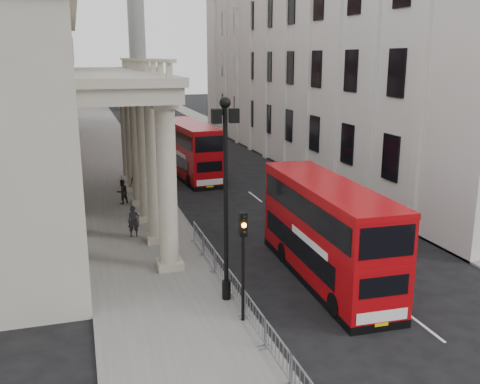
{
  "coord_description": "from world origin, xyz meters",
  "views": [
    {
      "loc": [
        -6.01,
        -15.8,
        9.91
      ],
      "look_at": [
        1.92,
        10.35,
        2.99
      ],
      "focal_mm": 40.0,
      "sensor_mm": 36.0,
      "label": 1
    }
  ],
  "objects_px": {
    "lamp_post_south": "(226,187)",
    "lamp_post_north": "(137,111)",
    "bus_near": "(326,229)",
    "pedestrian_a": "(134,221)",
    "lamp_post_mid": "(163,133)",
    "traffic_light": "(243,247)",
    "monument_column": "(136,24)",
    "bus_far": "(190,149)",
    "pedestrian_b": "(122,192)",
    "pedestrian_c": "(137,180)"
  },
  "relations": [
    {
      "from": "lamp_post_south",
      "to": "lamp_post_north",
      "type": "relative_size",
      "value": 1.0
    },
    {
      "from": "bus_near",
      "to": "pedestrian_a",
      "type": "height_order",
      "value": "bus_near"
    },
    {
      "from": "lamp_post_mid",
      "to": "pedestrian_a",
      "type": "relative_size",
      "value": 4.76
    },
    {
      "from": "lamp_post_south",
      "to": "traffic_light",
      "type": "distance_m",
      "value": 2.71
    },
    {
      "from": "monument_column",
      "to": "bus_far",
      "type": "bearing_deg",
      "value": -92.79
    },
    {
      "from": "traffic_light",
      "to": "monument_column",
      "type": "bearing_deg",
      "value": 85.87
    },
    {
      "from": "traffic_light",
      "to": "bus_near",
      "type": "xyz_separation_m",
      "value": [
        4.87,
        3.04,
        -0.75
      ]
    },
    {
      "from": "lamp_post_north",
      "to": "bus_far",
      "type": "distance_m",
      "value": 9.09
    },
    {
      "from": "lamp_post_south",
      "to": "pedestrian_a",
      "type": "relative_size",
      "value": 4.76
    },
    {
      "from": "monument_column",
      "to": "lamp_post_north",
      "type": "distance_m",
      "value": 57.46
    },
    {
      "from": "lamp_post_south",
      "to": "pedestrian_b",
      "type": "height_order",
      "value": "lamp_post_south"
    },
    {
      "from": "monument_column",
      "to": "lamp_post_south",
      "type": "distance_m",
      "value": 88.94
    },
    {
      "from": "monument_column",
      "to": "pedestrian_b",
      "type": "height_order",
      "value": "monument_column"
    },
    {
      "from": "monument_column",
      "to": "lamp_post_south",
      "type": "height_order",
      "value": "monument_column"
    },
    {
      "from": "pedestrian_b",
      "to": "monument_column",
      "type": "bearing_deg",
      "value": -128.51
    },
    {
      "from": "bus_near",
      "to": "lamp_post_south",
      "type": "bearing_deg",
      "value": -166.48
    },
    {
      "from": "lamp_post_north",
      "to": "pedestrian_b",
      "type": "distance_m",
      "value": 16.33
    },
    {
      "from": "pedestrian_b",
      "to": "traffic_light",
      "type": "bearing_deg",
      "value": 68.13
    },
    {
      "from": "monument_column",
      "to": "bus_near",
      "type": "height_order",
      "value": "monument_column"
    },
    {
      "from": "bus_far",
      "to": "pedestrian_c",
      "type": "height_order",
      "value": "bus_far"
    },
    {
      "from": "bus_far",
      "to": "lamp_post_south",
      "type": "bearing_deg",
      "value": -102.62
    },
    {
      "from": "lamp_post_south",
      "to": "pedestrian_a",
      "type": "bearing_deg",
      "value": 107.08
    },
    {
      "from": "lamp_post_south",
      "to": "bus_far",
      "type": "distance_m",
      "value": 24.38
    },
    {
      "from": "monument_column",
      "to": "lamp_post_mid",
      "type": "height_order",
      "value": "monument_column"
    },
    {
      "from": "lamp_post_north",
      "to": "pedestrian_a",
      "type": "xyz_separation_m",
      "value": [
        -2.83,
        -22.79,
        -3.92
      ]
    },
    {
      "from": "lamp_post_north",
      "to": "pedestrian_b",
      "type": "relative_size",
      "value": 4.93
    },
    {
      "from": "lamp_post_north",
      "to": "pedestrian_a",
      "type": "bearing_deg",
      "value": -97.08
    },
    {
      "from": "pedestrian_b",
      "to": "lamp_post_north",
      "type": "bearing_deg",
      "value": -131.37
    },
    {
      "from": "lamp_post_north",
      "to": "lamp_post_south",
      "type": "bearing_deg",
      "value": -90.0
    },
    {
      "from": "monument_column",
      "to": "pedestrian_b",
      "type": "relative_size",
      "value": 32.15
    },
    {
      "from": "lamp_post_south",
      "to": "lamp_post_north",
      "type": "distance_m",
      "value": 32.0
    },
    {
      "from": "traffic_light",
      "to": "bus_far",
      "type": "bearing_deg",
      "value": 82.59
    },
    {
      "from": "lamp_post_south",
      "to": "lamp_post_mid",
      "type": "xyz_separation_m",
      "value": [
        0.0,
        16.0,
        0.0
      ]
    },
    {
      "from": "traffic_light",
      "to": "lamp_post_north",
      "type": "bearing_deg",
      "value": 90.17
    },
    {
      "from": "monument_column",
      "to": "bus_far",
      "type": "height_order",
      "value": "monument_column"
    },
    {
      "from": "pedestrian_b",
      "to": "bus_near",
      "type": "bearing_deg",
      "value": 85.97
    },
    {
      "from": "traffic_light",
      "to": "bus_far",
      "type": "relative_size",
      "value": 0.4
    },
    {
      "from": "monument_column",
      "to": "bus_far",
      "type": "xyz_separation_m",
      "value": [
        -3.12,
        -64.0,
        -13.6
      ]
    },
    {
      "from": "lamp_post_south",
      "to": "bus_near",
      "type": "bearing_deg",
      "value": 11.61
    },
    {
      "from": "lamp_post_mid",
      "to": "lamp_post_north",
      "type": "bearing_deg",
      "value": 90.0
    },
    {
      "from": "lamp_post_south",
      "to": "pedestrian_c",
      "type": "height_order",
      "value": "lamp_post_south"
    },
    {
      "from": "traffic_light",
      "to": "pedestrian_a",
      "type": "xyz_separation_m",
      "value": [
        -2.93,
        11.23,
        -2.11
      ]
    },
    {
      "from": "traffic_light",
      "to": "pedestrian_a",
      "type": "height_order",
      "value": "traffic_light"
    },
    {
      "from": "bus_near",
      "to": "pedestrian_c",
      "type": "relative_size",
      "value": 5.94
    },
    {
      "from": "monument_column",
      "to": "traffic_light",
      "type": "height_order",
      "value": "monument_column"
    },
    {
      "from": "traffic_light",
      "to": "pedestrian_a",
      "type": "relative_size",
      "value": 2.46
    },
    {
      "from": "traffic_light",
      "to": "bus_far",
      "type": "xyz_separation_m",
      "value": [
        3.38,
        26.01,
        -0.72
      ]
    },
    {
      "from": "pedestrian_b",
      "to": "pedestrian_c",
      "type": "xyz_separation_m",
      "value": [
        1.31,
        3.09,
        0.04
      ]
    },
    {
      "from": "lamp_post_north",
      "to": "bus_near",
      "type": "relative_size",
      "value": 0.79
    },
    {
      "from": "lamp_post_mid",
      "to": "bus_far",
      "type": "bearing_deg",
      "value": 66.46
    }
  ]
}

